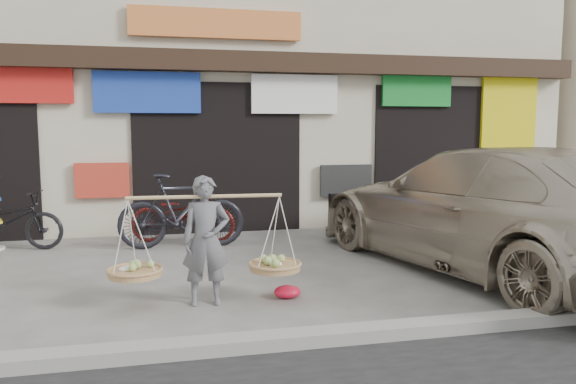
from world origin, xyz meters
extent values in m
plane|color=gray|center=(0.00, 0.00, 0.00)|extent=(70.00, 70.00, 0.00)
cube|color=gray|center=(0.00, -2.00, 0.06)|extent=(70.00, 0.25, 0.12)
cube|color=beige|center=(0.00, 6.50, 3.50)|extent=(14.00, 6.00, 7.00)
cube|color=black|center=(0.00, 3.35, 3.05)|extent=(14.00, 0.35, 0.35)
cube|color=black|center=(0.00, 3.75, 1.35)|extent=(3.00, 0.60, 2.70)
cube|color=black|center=(4.50, 3.75, 1.35)|extent=(3.00, 0.60, 2.70)
cube|color=red|center=(-3.20, 3.42, 2.60)|extent=(1.60, 0.08, 0.60)
cube|color=#1E40B2|center=(-1.20, 3.42, 2.50)|extent=(1.80, 0.08, 0.70)
cube|color=white|center=(1.40, 3.42, 2.50)|extent=(1.60, 0.08, 0.70)
cube|color=#16812A|center=(3.80, 3.42, 2.60)|extent=(1.40, 0.08, 0.60)
cube|color=yellow|center=(5.80, 3.42, 2.20)|extent=(1.20, 0.08, 1.40)
cube|color=red|center=(-2.00, 3.42, 1.00)|extent=(0.90, 0.08, 0.60)
cube|color=#282828|center=(2.40, 3.42, 0.90)|extent=(1.00, 0.08, 0.60)
cube|color=orange|center=(0.00, 3.42, 3.70)|extent=(3.00, 0.08, 0.50)
imported|color=slate|center=(-0.56, -0.66, 0.70)|extent=(0.53, 0.36, 1.40)
cylinder|color=tan|center=(-0.56, -0.66, 1.18)|extent=(1.65, 0.12, 0.04)
cylinder|color=tan|center=(-1.31, -0.62, 0.38)|extent=(0.56, 0.56, 0.07)
ellipsoid|color=#A5BF66|center=(-1.31, -0.62, 0.44)|extent=(0.39, 0.39, 0.10)
cylinder|color=tan|center=(0.19, -0.69, 0.38)|extent=(0.56, 0.56, 0.07)
ellipsoid|color=#A5BF66|center=(0.19, -0.69, 0.44)|extent=(0.39, 0.39, 0.10)
imported|color=black|center=(-3.39, 2.75, 0.46)|extent=(1.83, 0.88, 0.92)
imported|color=black|center=(-0.71, 2.28, 0.59)|extent=(1.99, 0.59, 1.19)
imported|color=#4E100D|center=(-0.68, 2.74, 0.45)|extent=(1.82, 0.97, 0.91)
imported|color=#B2A48F|center=(3.22, -0.01, 0.83)|extent=(3.55, 6.12, 1.67)
cube|color=black|center=(2.62, 2.65, 0.55)|extent=(1.68, 0.47, 0.45)
cube|color=silver|center=(2.60, 2.72, 0.45)|extent=(0.44, 0.12, 0.12)
ellipsoid|color=red|center=(0.34, -0.64, 0.07)|extent=(0.31, 0.25, 0.14)
camera|label=1|loc=(-1.02, -6.63, 1.93)|focal=35.00mm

